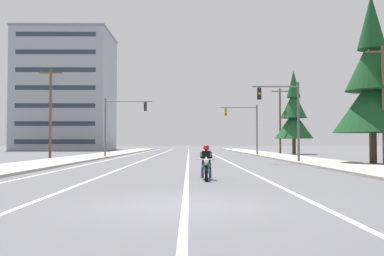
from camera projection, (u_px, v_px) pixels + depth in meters
ground_plane at (182, 205)px, 10.67m from camera, size 400.00×400.00×0.00m
lane_stripe_center at (188, 155)px, 55.64m from camera, size 0.16×100.00×0.01m
lane_stripe_left at (158, 155)px, 55.62m from camera, size 0.16×100.00×0.01m
lane_stripe_right at (214, 155)px, 55.66m from camera, size 0.16×100.00×0.01m
lane_stripe_far_left at (133, 155)px, 55.59m from camera, size 0.16×100.00×0.01m
sidewalk_kerb_right at (275, 155)px, 50.71m from camera, size 4.40×110.00×0.14m
sidewalk_kerb_left at (100, 155)px, 50.58m from camera, size 4.40×110.00×0.14m
motorcycle_with_rider at (206, 166)px, 18.05m from camera, size 0.70×2.19×1.46m
traffic_signal_near_right at (286, 110)px, 33.05m from camera, size 3.61×0.37×6.20m
traffic_signal_near_left at (119, 118)px, 44.84m from camera, size 4.93×0.56×6.20m
traffic_signal_mid_right at (246, 122)px, 52.68m from camera, size 4.54×0.43×6.20m
utility_pole_right_near at (384, 102)px, 29.18m from camera, size 2.37×0.26×8.10m
utility_pole_left_near at (50, 111)px, 43.96m from camera, size 2.32×0.26×9.08m
utility_pole_right_far at (280, 120)px, 59.19m from camera, size 2.27×0.26×9.01m
conifer_tree_right_verge_near at (372, 86)px, 30.94m from camera, size 5.56×5.56×12.25m
conifer_tree_right_verge_far at (294, 116)px, 58.64m from camera, size 5.18×5.18×11.41m
apartment_building_far_left_block at (67, 91)px, 93.16m from camera, size 19.11×16.22×25.25m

